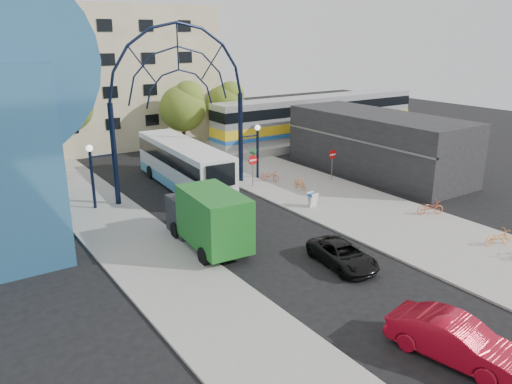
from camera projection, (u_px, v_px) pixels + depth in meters
ground at (304, 260)px, 26.00m from camera, size 120.00×120.00×0.00m
sidewalk_east at (359, 209)px, 33.42m from camera, size 8.00×56.00×0.12m
plaza_west at (142, 249)px, 27.23m from camera, size 5.00×50.00×0.12m
gateway_arch at (179, 75)px, 34.44m from camera, size 13.64×0.44×12.10m
stop_sign at (253, 163)px, 37.42m from camera, size 0.80×0.07×2.50m
do_not_enter_sign at (332, 158)px, 39.17m from camera, size 0.76×0.07×2.48m
street_name_sign at (253, 159)px, 38.07m from camera, size 0.70×0.70×2.80m
sandwich_board at (313, 198)px, 33.48m from camera, size 0.55×0.61×0.99m
commercial_block_east at (377, 144)px, 41.69m from camera, size 6.00×16.00×5.00m
apartment_block at (109, 76)px, 52.52m from camera, size 20.00×12.10×14.00m
train_platform at (318, 139)px, 53.93m from camera, size 32.00×5.00×0.80m
train_car at (319, 116)px, 53.17m from camera, size 25.10×3.05×4.20m
tree_north_a at (184, 106)px, 48.32m from camera, size 4.48×4.48×7.00m
tree_north_b at (66, 102)px, 45.92m from camera, size 5.12×5.12×8.00m
tree_north_c at (227, 102)px, 53.21m from camera, size 4.16×4.16×6.50m
city_bus at (184, 165)px, 37.70m from camera, size 3.63×12.77×3.47m
green_truck at (207, 218)px, 27.20m from camera, size 3.01×6.86×3.37m
black_suv at (343, 255)px, 25.22m from camera, size 2.51×4.52×1.19m
red_sedan at (456, 340)px, 17.84m from camera, size 2.67×5.11×1.60m
bike_near_a at (270, 176)px, 39.42m from camera, size 1.36×1.63×0.84m
bike_near_b at (300, 183)px, 37.40m from camera, size 0.53×1.51×0.89m
bike_far_a at (430, 207)px, 32.13m from camera, size 1.84×1.33×0.92m
bike_far_c at (498, 237)px, 27.44m from camera, size 1.83×1.09×0.91m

